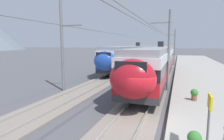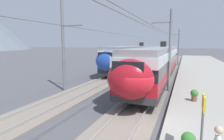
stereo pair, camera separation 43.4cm
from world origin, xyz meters
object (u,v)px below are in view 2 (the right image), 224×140
at_px(train_near_platform, 159,62).
at_px(platform_sign, 203,112).
at_px(potted_plant_by_shelter, 194,94).
at_px(train_far_track, 136,55).
at_px(catenary_mast_mid, 169,49).
at_px(catenary_mast_east, 178,46).
at_px(catenary_mast_far_side, 64,44).

distance_m(train_near_platform, platform_sign, 15.32).
relative_size(platform_sign, potted_plant_by_shelter, 2.65).
height_order(train_near_platform, train_far_track, same).
bearing_deg(platform_sign, potted_plant_by_shelter, -0.45).
distance_m(train_near_platform, train_far_track, 12.54).
bearing_deg(catenary_mast_mid, platform_sign, -168.79).
distance_m(catenary_mast_east, potted_plant_by_shelter, 25.49).
height_order(train_far_track, catenary_mast_east, catenary_mast_east).
height_order(train_far_track, potted_plant_by_shelter, train_far_track).
xyz_separation_m(platform_sign, potted_plant_by_shelter, (6.66, -0.05, -1.09)).
bearing_deg(train_near_platform, catenary_mast_east, -4.67).
relative_size(catenary_mast_east, catenary_mast_far_side, 1.00).
distance_m(train_near_platform, catenary_mast_far_side, 10.71).
bearing_deg(platform_sign, catenary_mast_east, 3.61).
xyz_separation_m(train_near_platform, potted_plant_by_shelter, (-8.27, -3.45, -1.37)).
xyz_separation_m(catenary_mast_east, platform_sign, (-31.90, -2.01, -1.82)).
distance_m(train_near_platform, potted_plant_by_shelter, 9.07).
relative_size(train_near_platform, platform_sign, 11.95).
distance_m(catenary_mast_far_side, platform_sign, 13.06).
distance_m(catenary_mast_mid, catenary_mast_east, 21.74).
xyz_separation_m(catenary_mast_mid, catenary_mast_far_side, (-2.89, 8.59, 0.44)).
xyz_separation_m(catenary_mast_east, potted_plant_by_shelter, (-25.23, -2.06, -2.91)).
bearing_deg(platform_sign, catenary_mast_far_side, 55.59).
bearing_deg(potted_plant_by_shelter, catenary_mast_mid, 30.57).
xyz_separation_m(catenary_mast_mid, potted_plant_by_shelter, (-3.49, -2.06, -2.94)).
distance_m(train_near_platform, catenary_mast_mid, 5.21).
relative_size(train_near_platform, catenary_mast_mid, 0.51).
relative_size(train_near_platform, catenary_mast_east, 0.51).
relative_size(catenary_mast_mid, potted_plant_by_shelter, 62.18).
distance_m(catenary_mast_mid, catenary_mast_far_side, 9.08).
bearing_deg(train_far_track, catenary_mast_far_side, 174.90).
bearing_deg(potted_plant_by_shelter, catenary_mast_east, 4.68).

